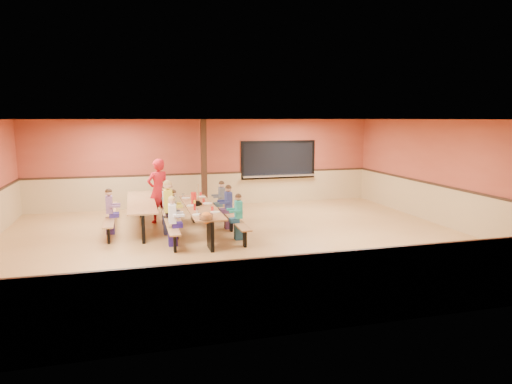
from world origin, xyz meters
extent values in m
plane|color=#9A6A3A|center=(0.00, 0.00, 0.00)|extent=(12.00, 12.00, 0.00)
cube|color=#9B412D|center=(0.00, 5.00, 1.50)|extent=(12.00, 0.04, 3.00)
cube|color=#9B412D|center=(0.00, -5.00, 1.50)|extent=(12.00, 0.04, 3.00)
cube|color=#9B412D|center=(6.00, 0.00, 1.50)|extent=(0.04, 10.00, 3.00)
cube|color=white|center=(0.00, 0.00, 3.00)|extent=(12.00, 10.00, 0.04)
cube|color=black|center=(2.60, 4.97, 1.55)|extent=(2.60, 0.06, 1.20)
cube|color=silver|center=(2.60, 4.88, 0.98)|extent=(2.70, 0.28, 0.06)
cube|color=black|center=(-0.20, 4.40, 1.50)|extent=(0.18, 0.18, 3.00)
cube|color=#9B693D|center=(-0.82, 1.09, 0.72)|extent=(0.75, 3.60, 0.04)
cube|color=black|center=(-0.82, -0.46, 0.35)|extent=(0.08, 0.60, 0.70)
cube|color=black|center=(-0.82, 2.64, 0.35)|extent=(0.08, 0.60, 0.70)
cube|color=#9B693D|center=(-1.64, 1.09, 0.43)|extent=(0.26, 3.60, 0.04)
cube|color=black|center=(-1.64, 1.09, 0.21)|extent=(0.06, 0.18, 0.41)
cube|color=#9B693D|center=(0.01, 1.09, 0.43)|extent=(0.26, 3.60, 0.04)
cube|color=black|center=(0.01, 1.09, 0.21)|extent=(0.06, 0.18, 0.41)
cube|color=#9B693D|center=(-2.31, 2.25, 0.72)|extent=(0.75, 3.60, 0.04)
cube|color=black|center=(-2.31, 0.70, 0.35)|extent=(0.08, 0.60, 0.70)
cube|color=black|center=(-2.31, 3.80, 0.35)|extent=(0.08, 0.60, 0.70)
cube|color=#9B693D|center=(-3.14, 2.25, 0.43)|extent=(0.26, 3.60, 0.04)
cube|color=black|center=(-3.14, 2.25, 0.21)|extent=(0.06, 0.18, 0.41)
cube|color=#9B693D|center=(-1.49, 2.25, 0.43)|extent=(0.26, 3.60, 0.04)
cube|color=black|center=(-1.49, 2.25, 0.21)|extent=(0.06, 0.18, 0.41)
imported|color=#B4141C|center=(-1.81, 2.72, 0.94)|extent=(0.81, 0.69, 1.88)
cylinder|color=red|center=(-0.87, 2.03, 0.85)|extent=(0.16, 0.16, 0.22)
cube|color=black|center=(-0.88, 1.15, 0.80)|extent=(0.10, 0.14, 0.13)
cylinder|color=yellow|center=(-0.98, 1.03, 0.82)|extent=(0.06, 0.06, 0.17)
cylinder|color=#B2140F|center=(-1.04, 0.58, 0.82)|extent=(0.06, 0.06, 0.17)
cube|color=black|center=(-0.84, 1.29, 0.77)|extent=(0.16, 0.16, 0.06)
cube|color=#9B693D|center=(-0.84, 1.29, 1.05)|extent=(0.02, 0.09, 0.50)
camera|label=1|loc=(-2.50, -10.70, 3.02)|focal=32.00mm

